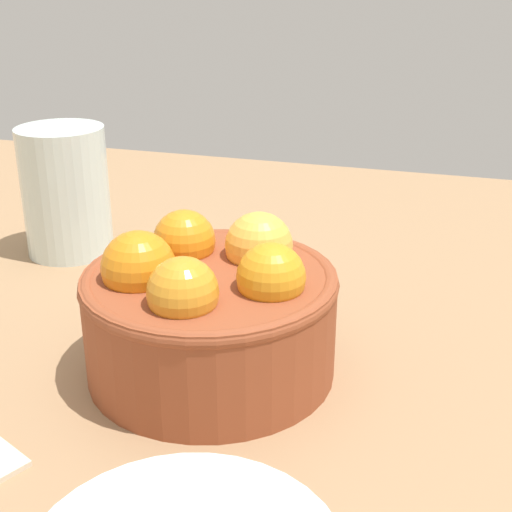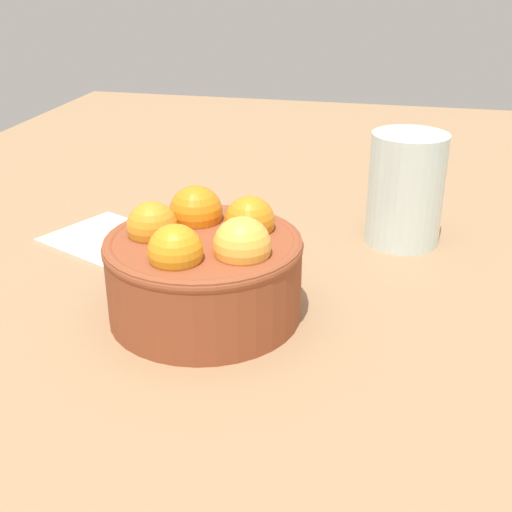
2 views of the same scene
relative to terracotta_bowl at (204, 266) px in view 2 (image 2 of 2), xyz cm
name	(u,v)px [view 2 (image 2 of 2)]	position (x,y,z in cm)	size (l,w,h in cm)	color
ground_plane	(207,339)	(0.02, -0.01, -6.18)	(154.17, 90.58, 4.40)	#997551
terracotta_bowl	(204,266)	(0.00, 0.00, 0.00)	(14.37, 14.37, 8.77)	brown
water_glass	(406,189)	(-17.18, 13.83, 1.13)	(6.82, 6.82, 10.20)	silver
folded_napkin	(106,237)	(-11.33, -13.13, -3.68)	(9.00, 9.86, 0.60)	beige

